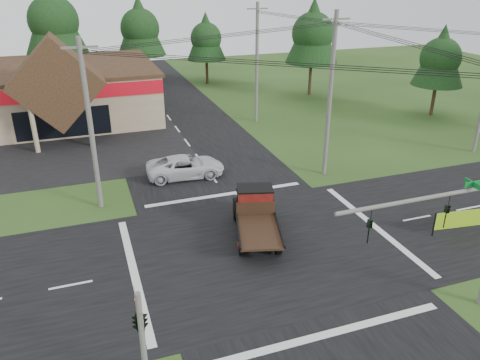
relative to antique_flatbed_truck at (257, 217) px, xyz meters
name	(u,v)px	position (x,y,z in m)	size (l,w,h in m)	color
ground	(264,248)	(-0.03, -1.29, -1.27)	(120.00, 120.00, 0.00)	#264217
road_ns	(264,248)	(-0.03, -1.29, -1.26)	(12.00, 120.00, 0.02)	black
road_ew	(264,248)	(-0.03, -1.29, -1.26)	(120.00, 12.00, 0.02)	black
parking_apron	(14,158)	(-14.03, 17.71, -1.26)	(28.00, 14.00, 0.02)	black
traffic_signal_mast	(470,224)	(5.79, -8.79, 3.15)	(8.12, 0.24, 7.00)	#595651
traffic_signal_corner	(139,312)	(-7.53, -8.62, 2.25)	(0.53, 2.48, 4.40)	#595651
utility_pole_nw	(90,126)	(-8.03, 6.71, 4.12)	(2.00, 0.30, 10.50)	#595651
utility_pole_ne	(330,95)	(7.97, 6.71, 4.62)	(2.00, 0.30, 11.50)	#595651
utility_pole_n	(257,63)	(7.97, 20.71, 4.47)	(2.00, 0.30, 11.20)	#595651
tree_row_c	(53,18)	(-10.03, 39.71, 7.45)	(7.28, 7.28, 13.13)	#332316
tree_row_d	(140,26)	(-0.03, 40.71, 6.11)	(6.16, 6.16, 11.11)	#332316
tree_row_e	(206,37)	(7.97, 38.71, 4.76)	(5.04, 5.04, 9.09)	#332316
tree_side_ne	(313,31)	(17.97, 28.71, 6.11)	(6.16, 6.16, 11.11)	#332316
tree_side_e_near	(441,56)	(25.97, 16.71, 4.76)	(5.04, 5.04, 9.09)	#332316
antique_flatbed_truck	(257,217)	(0.00, 0.00, 0.00)	(2.32, 6.08, 2.54)	#4E0F0B
roadside_banner	(467,221)	(11.54, -3.53, -0.53)	(4.32, 0.13, 1.48)	#86B918
white_pickup	(185,166)	(-1.82, 9.59, -0.49)	(2.59, 5.61, 1.56)	silver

